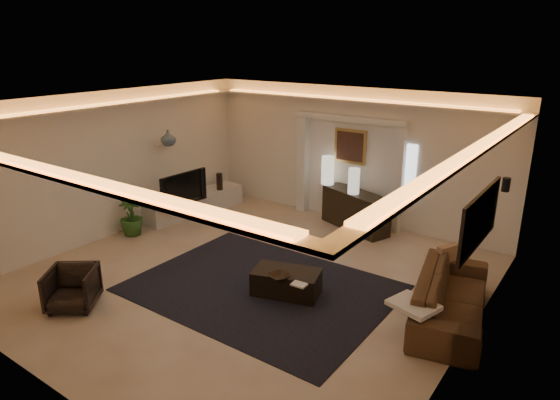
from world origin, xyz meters
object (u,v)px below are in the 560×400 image
Objects in this scene: sofa at (451,297)px; armchair at (72,288)px; coffee_table at (286,282)px; console at (355,210)px.

sofa is 3.35× the size of armchair.
coffee_table is (-2.32, -0.77, -0.13)m from sofa.
sofa is at bearing -20.34° from console.
armchair is at bearing 110.38° from sofa.
sofa is 2.24× the size of coffee_table.
armchair is (-2.36, -2.18, 0.11)m from coffee_table.
console is at bearing 80.61° from coffee_table.
sofa is 2.45m from coffee_table.
console is at bearing 37.06° from sofa.
sofa reaches higher than armchair.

